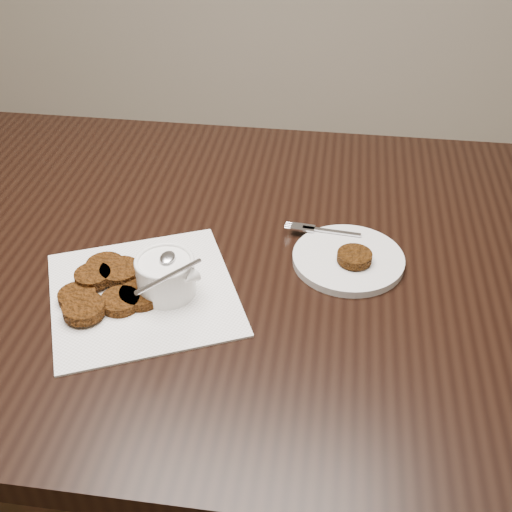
{
  "coord_description": "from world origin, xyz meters",
  "views": [
    {
      "loc": [
        0.2,
        -0.77,
        1.38
      ],
      "look_at": [
        0.09,
        -0.02,
        0.8
      ],
      "focal_mm": 44.78,
      "sensor_mm": 36.0,
      "label": 1
    }
  ],
  "objects_px": {
    "plate_with_patty": "(349,256)",
    "table": "(222,400)",
    "napkin": "(143,293)",
    "sauce_ramekin": "(164,259)"
  },
  "relations": [
    {
      "from": "plate_with_patty",
      "to": "table",
      "type": "bearing_deg",
      "value": 179.23
    },
    {
      "from": "sauce_ramekin",
      "to": "plate_with_patty",
      "type": "xyz_separation_m",
      "value": [
        0.27,
        0.11,
        -0.05
      ]
    },
    {
      "from": "table",
      "to": "sauce_ramekin",
      "type": "relative_size",
      "value": 11.66
    },
    {
      "from": "sauce_ramekin",
      "to": "table",
      "type": "bearing_deg",
      "value": 66.66
    },
    {
      "from": "table",
      "to": "plate_with_patty",
      "type": "bearing_deg",
      "value": -0.77
    },
    {
      "from": "napkin",
      "to": "plate_with_patty",
      "type": "bearing_deg",
      "value": 21.85
    },
    {
      "from": "napkin",
      "to": "sauce_ramekin",
      "type": "distance_m",
      "value": 0.07
    },
    {
      "from": "table",
      "to": "napkin",
      "type": "distance_m",
      "value": 0.41
    },
    {
      "from": "napkin",
      "to": "sauce_ramekin",
      "type": "height_order",
      "value": "sauce_ramekin"
    },
    {
      "from": "table",
      "to": "napkin",
      "type": "relative_size",
      "value": 5.28
    }
  ]
}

